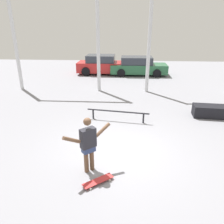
# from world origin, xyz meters

# --- Properties ---
(ground_plane) EXTENTS (36.00, 36.00, 0.00)m
(ground_plane) POSITION_xyz_m (0.00, 0.00, 0.00)
(ground_plane) COLOR gray
(skateboarder) EXTENTS (1.13, 0.97, 1.57)m
(skateboarder) POSITION_xyz_m (-0.76, -0.99, 0.87)
(skateboarder) COLOR brown
(skateboarder) RESTS_ON ground_plane
(skateboard) EXTENTS (0.78, 0.67, 0.08)m
(skateboard) POSITION_xyz_m (-0.46, -1.49, 0.06)
(skateboard) COLOR red
(skateboard) RESTS_ON ground_plane
(grind_rail) EXTENTS (2.54, 0.44, 0.44)m
(grind_rail) POSITION_xyz_m (-0.12, 2.35, 0.35)
(grind_rail) COLOR black
(grind_rail) RESTS_ON ground_plane
(canopy_support_left) EXTENTS (4.93, 0.20, 5.31)m
(canopy_support_left) POSITION_xyz_m (-3.77, 6.64, 3.23)
(canopy_support_left) COLOR silver
(canopy_support_left) RESTS_ON ground_plane
(canopy_support_right) EXTENTS (4.93, 0.20, 5.31)m
(canopy_support_right) POSITION_xyz_m (3.77, 6.64, 3.23)
(canopy_support_right) COLOR silver
(canopy_support_right) RESTS_ON ground_plane
(parked_car_red) EXTENTS (3.93, 1.94, 1.46)m
(parked_car_red) POSITION_xyz_m (-1.70, 11.35, 0.70)
(parked_car_red) COLOR red
(parked_car_red) RESTS_ON ground_plane
(parked_car_green) EXTENTS (4.28, 1.86, 1.38)m
(parked_car_green) POSITION_xyz_m (1.10, 11.14, 0.66)
(parked_car_green) COLOR #28603D
(parked_car_green) RESTS_ON ground_plane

